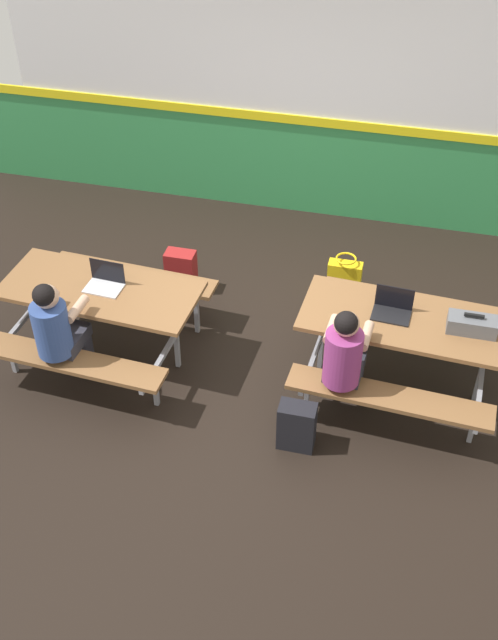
{
  "coord_description": "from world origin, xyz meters",
  "views": [
    {
      "loc": [
        1.21,
        -5.07,
        4.86
      ],
      "look_at": [
        0.0,
        -0.08,
        0.55
      ],
      "focal_mm": 43.26,
      "sensor_mm": 36.0,
      "label": 1
    }
  ],
  "objects_px": {
    "student_further": "(344,355)",
    "tote_bag_bright": "(344,277)",
    "picnic_table_right": "(403,334)",
    "laptop_dark": "(392,309)",
    "picnic_table_left": "(102,303)",
    "toolbox_grey": "(472,324)",
    "laptop_silver": "(105,282)",
    "backpack_dark": "(181,271)",
    "student_nearer": "(57,328)",
    "satchel_spare": "(297,426)"
  },
  "relations": [
    {
      "from": "laptop_dark",
      "to": "satchel_spare",
      "type": "bearing_deg",
      "value": -122.18
    },
    {
      "from": "picnic_table_right",
      "to": "student_nearer",
      "type": "xyz_separation_m",
      "value": [
        -2.8,
        -0.76,
        0.13
      ]
    },
    {
      "from": "picnic_table_left",
      "to": "tote_bag_bright",
      "type": "bearing_deg",
      "value": 35.07
    },
    {
      "from": "laptop_silver",
      "to": "backpack_dark",
      "type": "distance_m",
      "value": 1.24
    },
    {
      "from": "picnic_table_right",
      "to": "satchel_spare",
      "type": "height_order",
      "value": "picnic_table_right"
    },
    {
      "from": "picnic_table_left",
      "to": "student_further",
      "type": "bearing_deg",
      "value": -8.33
    },
    {
      "from": "laptop_dark",
      "to": "backpack_dark",
      "type": "height_order",
      "value": "laptop_dark"
    },
    {
      "from": "laptop_dark",
      "to": "toolbox_grey",
      "type": "distance_m",
      "value": 0.66
    },
    {
      "from": "toolbox_grey",
      "to": "backpack_dark",
      "type": "xyz_separation_m",
      "value": [
        -2.8,
        0.91,
        -0.6
      ]
    },
    {
      "from": "tote_bag_bright",
      "to": "laptop_silver",
      "type": "bearing_deg",
      "value": -145.04
    },
    {
      "from": "student_nearer",
      "to": "laptop_silver",
      "type": "height_order",
      "value": "student_nearer"
    },
    {
      "from": "student_further",
      "to": "picnic_table_right",
      "type": "bearing_deg",
      "value": 50.48
    },
    {
      "from": "laptop_silver",
      "to": "picnic_table_right",
      "type": "bearing_deg",
      "value": 3.79
    },
    {
      "from": "laptop_silver",
      "to": "backpack_dark",
      "type": "relative_size",
      "value": 0.76
    },
    {
      "from": "laptop_dark",
      "to": "backpack_dark",
      "type": "distance_m",
      "value": 2.37
    },
    {
      "from": "picnic_table_right",
      "to": "tote_bag_bright",
      "type": "xyz_separation_m",
      "value": [
        -0.64,
        1.2,
        -0.38
      ]
    },
    {
      "from": "student_further",
      "to": "picnic_table_left",
      "type": "bearing_deg",
      "value": 171.67
    },
    {
      "from": "toolbox_grey",
      "to": "satchel_spare",
      "type": "distance_m",
      "value": 1.65
    },
    {
      "from": "laptop_dark",
      "to": "satchel_spare",
      "type": "relative_size",
      "value": 0.76
    },
    {
      "from": "toolbox_grey",
      "to": "student_further",
      "type": "bearing_deg",
      "value": -152.81
    },
    {
      "from": "student_nearer",
      "to": "tote_bag_bright",
      "type": "bearing_deg",
      "value": 42.14
    },
    {
      "from": "student_further",
      "to": "laptop_dark",
      "type": "bearing_deg",
      "value": 61.3
    },
    {
      "from": "picnic_table_right",
      "to": "student_nearer",
      "type": "height_order",
      "value": "student_nearer"
    },
    {
      "from": "picnic_table_left",
      "to": "student_nearer",
      "type": "relative_size",
      "value": 1.48
    },
    {
      "from": "student_nearer",
      "to": "satchel_spare",
      "type": "relative_size",
      "value": 2.74
    },
    {
      "from": "student_further",
      "to": "laptop_dark",
      "type": "distance_m",
      "value": 0.66
    },
    {
      "from": "picnic_table_right",
      "to": "laptop_silver",
      "type": "xyz_separation_m",
      "value": [
        -2.6,
        -0.17,
        0.21
      ]
    },
    {
      "from": "laptop_dark",
      "to": "tote_bag_bright",
      "type": "xyz_separation_m",
      "value": [
        -0.52,
        1.15,
        -0.59
      ]
    },
    {
      "from": "picnic_table_left",
      "to": "backpack_dark",
      "type": "xyz_separation_m",
      "value": [
        0.37,
        1.09,
        -0.36
      ]
    },
    {
      "from": "picnic_table_right",
      "to": "backpack_dark",
      "type": "xyz_separation_m",
      "value": [
        -2.27,
        0.88,
        -0.36
      ]
    },
    {
      "from": "picnic_table_right",
      "to": "tote_bag_bright",
      "type": "distance_m",
      "value": 1.41
    },
    {
      "from": "toolbox_grey",
      "to": "laptop_silver",
      "type": "bearing_deg",
      "value": -177.46
    },
    {
      "from": "laptop_dark",
      "to": "toolbox_grey",
      "type": "bearing_deg",
      "value": -6.91
    },
    {
      "from": "student_nearer",
      "to": "backpack_dark",
      "type": "distance_m",
      "value": 1.79
    },
    {
      "from": "student_nearer",
      "to": "toolbox_grey",
      "type": "bearing_deg",
      "value": 12.23
    },
    {
      "from": "laptop_silver",
      "to": "backpack_dark",
      "type": "bearing_deg",
      "value": 72.51
    },
    {
      "from": "student_further",
      "to": "tote_bag_bright",
      "type": "distance_m",
      "value": 1.81
    },
    {
      "from": "laptop_silver",
      "to": "satchel_spare",
      "type": "xyz_separation_m",
      "value": [
        1.87,
        -0.74,
        -0.57
      ]
    },
    {
      "from": "laptop_silver",
      "to": "toolbox_grey",
      "type": "xyz_separation_m",
      "value": [
        3.13,
        0.14,
        0.02
      ]
    },
    {
      "from": "laptop_dark",
      "to": "tote_bag_bright",
      "type": "height_order",
      "value": "laptop_dark"
    },
    {
      "from": "student_nearer",
      "to": "toolbox_grey",
      "type": "height_order",
      "value": "student_nearer"
    },
    {
      "from": "picnic_table_left",
      "to": "student_nearer",
      "type": "xyz_separation_m",
      "value": [
        -0.16,
        -0.55,
        0.13
      ]
    },
    {
      "from": "picnic_table_left",
      "to": "student_further",
      "type": "relative_size",
      "value": 1.48
    },
    {
      "from": "laptop_dark",
      "to": "picnic_table_left",
      "type": "bearing_deg",
      "value": -174.28
    },
    {
      "from": "student_further",
      "to": "laptop_silver",
      "type": "xyz_separation_m",
      "value": [
        -2.16,
        0.36,
        0.08
      ]
    },
    {
      "from": "toolbox_grey",
      "to": "tote_bag_bright",
      "type": "xyz_separation_m",
      "value": [
        -1.17,
        1.23,
        -0.62
      ]
    },
    {
      "from": "student_nearer",
      "to": "backpack_dark",
      "type": "xyz_separation_m",
      "value": [
        0.53,
        1.64,
        -0.49
      ]
    },
    {
      "from": "backpack_dark",
      "to": "satchel_spare",
      "type": "relative_size",
      "value": 1.0
    },
    {
      "from": "laptop_dark",
      "to": "satchel_spare",
      "type": "distance_m",
      "value": 1.27
    },
    {
      "from": "backpack_dark",
      "to": "tote_bag_bright",
      "type": "xyz_separation_m",
      "value": [
        1.62,
        0.31,
        -0.02
      ]
    }
  ]
}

